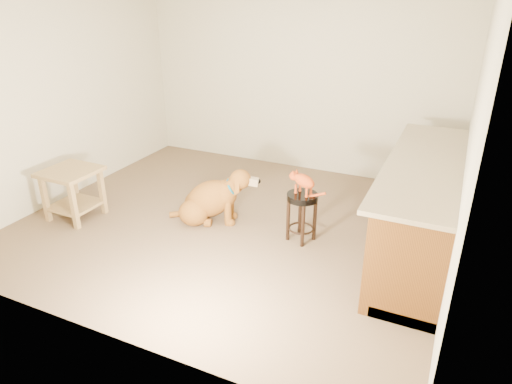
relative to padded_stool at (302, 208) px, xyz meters
The scene contains 8 objects.
floor 0.90m from the padded_stool, behind, with size 4.50×4.00×0.01m, color brown.
room_shell 1.54m from the padded_stool, behind, with size 4.54×4.04×2.62m.
cabinet_run 1.17m from the padded_stool, 15.41° to the left, with size 0.70×2.56×0.94m.
padded_stool is the anchor object (origin of this frame).
wood_stool 1.46m from the padded_stool, 50.25° to the left, with size 0.46×0.46×0.70m.
side_table 2.59m from the padded_stool, 166.83° to the right, with size 0.57×0.57×0.58m.
golden_retriever 1.08m from the padded_stool, behind, with size 1.03×0.62×0.68m.
tabby_kitten 0.29m from the padded_stool, 154.97° to the left, with size 0.42×0.20×0.26m.
Camera 1 is at (2.15, -4.00, 2.43)m, focal length 32.00 mm.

